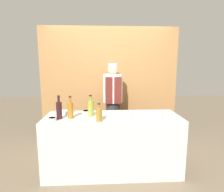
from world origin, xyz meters
TOP-DOWN VIEW (x-y plane):
  - ground_plane at (0.00, 0.00)m, footprint 14.00×14.00m
  - cabinet_wall at (0.00, 1.19)m, footprint 2.80×0.18m
  - counter at (0.00, 0.00)m, footprint 2.03×0.71m
  - sauce_bowl_red at (-0.40, 0.16)m, footprint 0.15×0.15m
  - sauce_bowl_green at (-0.84, -0.22)m, footprint 0.11×0.11m
  - sauce_bowl_brown at (-0.75, 0.17)m, footprint 0.15×0.15m
  - cutting_board at (-0.02, -0.01)m, footprint 0.32×0.20m
  - bottle_amber at (-0.61, -0.09)m, footprint 0.08×0.08m
  - bottle_oil at (-0.33, 0.01)m, footprint 0.09×0.09m
  - bottle_wine at (-0.77, -0.11)m, footprint 0.08×0.08m
  - bottle_vinegar at (-0.20, -0.26)m, footprint 0.08×0.08m
  - cup_cream at (0.26, -0.04)m, footprint 0.08×0.08m
  - cup_steel at (0.64, -0.25)m, footprint 0.08×0.08m
  - chef_center at (0.05, 0.80)m, footprint 0.37×0.37m

SIDE VIEW (x-z plane):
  - ground_plane at x=0.00m, z-range 0.00..0.00m
  - counter at x=0.00m, z-range 0.00..0.89m
  - cutting_board at x=-0.02m, z-range 0.89..0.91m
  - chef_center at x=0.05m, z-range 0.07..1.74m
  - sauce_bowl_brown at x=-0.75m, z-range 0.89..0.94m
  - sauce_bowl_red at x=-0.40m, z-range 0.89..0.94m
  - sauce_bowl_green at x=-0.84m, z-range 0.89..0.94m
  - cup_cream at x=0.26m, z-range 0.89..0.98m
  - cup_steel at x=0.64m, z-range 0.89..0.99m
  - bottle_vinegar at x=-0.20m, z-range 0.86..1.11m
  - bottle_oil at x=-0.33m, z-range 0.85..1.17m
  - bottle_amber at x=-0.61m, z-range 0.85..1.18m
  - bottle_wine at x=-0.77m, z-range 0.85..1.19m
  - cabinet_wall at x=0.00m, z-range 0.00..2.40m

